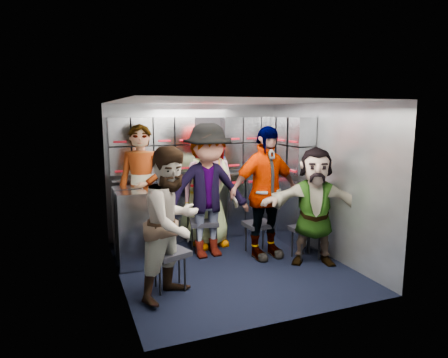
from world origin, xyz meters
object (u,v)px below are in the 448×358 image
object	(u,v)px
jump_seat_near_left	(169,255)
jump_seat_mid_left	(204,224)
jump_seat_near_right	(306,231)
attendant_arc_c	(209,187)
attendant_arc_a	(173,223)
attendant_arc_b	(208,191)
jump_seat_center	(205,215)
attendant_arc_d	(265,193)
jump_seat_mid_right	(258,226)
attendant_arc_e	(315,206)
attendant_standing	(142,191)

from	to	relation	value
jump_seat_near_left	jump_seat_mid_left	xyz separation A→B (m)	(0.75, 1.03, 0.01)
jump_seat_near_right	attendant_arc_c	distance (m)	1.53
attendant_arc_a	attendant_arc_b	xyz separation A→B (m)	(0.75, 1.03, 0.10)
jump_seat_center	attendant_arc_c	xyz separation A→B (m)	(-0.00, -0.18, 0.48)
jump_seat_near_left	attendant_arc_d	size ratio (longest dim) A/B	0.27
jump_seat_near_right	attendant_arc_c	size ratio (longest dim) A/B	0.25
attendant_arc_a	attendant_arc_b	bearing A→B (deg)	16.99
jump_seat_mid_left	jump_seat_center	xyz separation A→B (m)	(0.16, 0.43, 0.01)
jump_seat_mid_right	jump_seat_near_right	size ratio (longest dim) A/B	1.00
jump_seat_near_left	attendant_arc_e	bearing A→B (deg)	2.45
jump_seat_near_left	jump_seat_mid_right	xyz separation A→B (m)	(1.45, 0.70, -0.01)
jump_seat_near_right	attendant_arc_b	distance (m)	1.43
attendant_arc_a	jump_seat_mid_right	bearing A→B (deg)	-5.38
jump_seat_mid_right	attendant_arc_b	distance (m)	0.89
jump_seat_center	attendant_arc_b	xyz separation A→B (m)	(-0.16, -0.61, 0.50)
jump_seat_near_right	attendant_arc_a	world-z (taller)	attendant_arc_a
jump_seat_center	jump_seat_near_left	bearing A→B (deg)	-122.23
jump_seat_near_left	attendant_arc_b	size ratio (longest dim) A/B	0.26
attendant_arc_a	attendant_arc_c	size ratio (longest dim) A/B	0.92
jump_seat_mid_right	attendant_arc_a	bearing A→B (deg)	-148.69
jump_seat_mid_left	attendant_arc_c	world-z (taller)	attendant_arc_c
jump_seat_near_left	jump_seat_mid_right	distance (m)	1.62
jump_seat_near_left	attendant_arc_b	bearing A→B (deg)	48.28
attendant_arc_a	attendant_arc_d	world-z (taller)	attendant_arc_d
attendant_standing	jump_seat_mid_left	bearing A→B (deg)	12.05
jump_seat_mid_left	attendant_arc_a	xyz separation A→B (m)	(-0.75, -1.21, 0.41)
jump_seat_mid_left	attendant_arc_d	distance (m)	0.99
attendant_arc_a	attendant_arc_b	distance (m)	1.28
jump_seat_near_right	attendant_arc_d	xyz separation A→B (m)	(-0.50, 0.26, 0.51)
jump_seat_near_right	jump_seat_mid_left	bearing A→B (deg)	147.62
jump_seat_near_left	attendant_arc_a	world-z (taller)	attendant_arc_a
jump_seat_mid_right	jump_seat_near_right	xyz separation A→B (m)	(0.50, -0.44, 0.00)
jump_seat_mid_left	attendant_arc_e	distance (m)	1.57
jump_seat_mid_left	attendant_arc_d	world-z (taller)	attendant_arc_d
attendant_arc_d	attendant_arc_e	xyz separation A→B (m)	(0.50, -0.44, -0.13)
attendant_arc_d	attendant_arc_e	bearing A→B (deg)	-47.67
jump_seat_near_left	jump_seat_center	distance (m)	1.72
jump_seat_mid_left	attendant_arc_e	xyz separation A→B (m)	(1.20, -0.94, 0.36)
jump_seat_mid_left	jump_seat_near_left	bearing A→B (deg)	-126.32
jump_seat_near_right	attendant_arc_d	world-z (taller)	attendant_arc_d
jump_seat_mid_right	attendant_arc_e	size ratio (longest dim) A/B	0.29
attendant_standing	attendant_arc_b	bearing A→B (deg)	0.76
attendant_arc_b	attendant_arc_d	xyz separation A→B (m)	(0.70, -0.32, -0.02)
attendant_arc_b	attendant_arc_e	size ratio (longest dim) A/B	1.19
jump_seat_center	attendant_standing	distance (m)	1.14
jump_seat_near_left	jump_seat_mid_right	world-z (taller)	jump_seat_near_left
attendant_standing	attendant_arc_a	distance (m)	1.38
attendant_arc_a	attendant_arc_c	world-z (taller)	attendant_arc_c
jump_seat_near_left	attendant_arc_b	world-z (taller)	attendant_arc_b
jump_seat_center	attendant_arc_a	distance (m)	1.92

